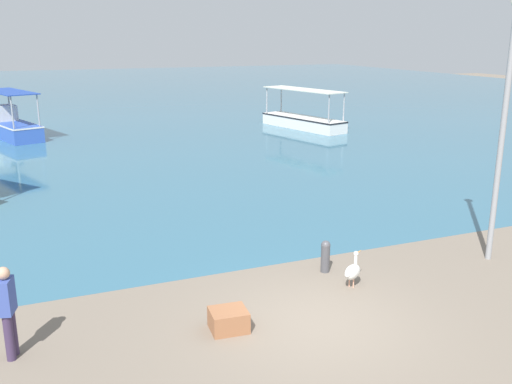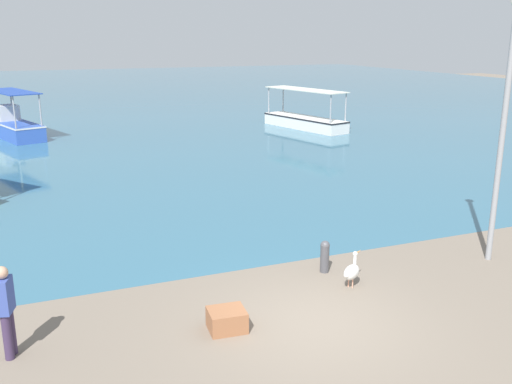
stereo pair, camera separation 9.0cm
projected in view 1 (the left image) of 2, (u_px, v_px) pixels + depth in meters
ground at (316, 323)px, 11.17m from camera, size 120.00×120.00×0.00m
harbor_water at (75, 95)px, 53.93m from camera, size 110.00×90.00×0.00m
fishing_boat_near_left at (12, 126)px, 31.35m from camera, size 3.12×5.30×2.55m
fishing_boat_center at (303, 120)px, 34.57m from camera, size 2.98×6.31×2.36m
pelican at (353, 271)px, 12.68m from camera, size 0.71×0.56×0.80m
lamp_post at (504, 119)px, 13.46m from camera, size 0.28×0.28×6.32m
mooring_bollard at (325, 255)px, 13.48m from camera, size 0.22×0.22×0.78m
fisherman_standing at (8, 310)px, 9.75m from camera, size 0.32×0.44×1.69m
cargo_crate at (229, 320)px, 10.86m from camera, size 0.75×0.67×0.41m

